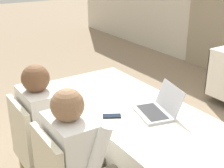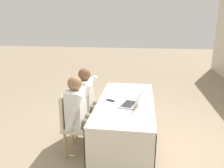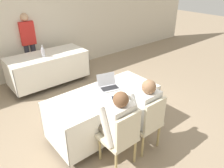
# 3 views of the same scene
# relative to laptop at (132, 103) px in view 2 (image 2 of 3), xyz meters

# --- Properties ---
(ground_plane) EXTENTS (24.00, 24.00, 0.00)m
(ground_plane) POSITION_rel_laptop_xyz_m (-0.17, -0.09, -0.79)
(ground_plane) COLOR gray
(conference_table_near) EXTENTS (1.79, 0.80, 0.75)m
(conference_table_near) POSITION_rel_laptop_xyz_m (-0.17, -0.09, -0.22)
(conference_table_near) COLOR white
(conference_table_near) RESTS_ON ground_plane
(laptop) EXTENTS (0.38, 0.36, 0.21)m
(laptop) POSITION_rel_laptop_xyz_m (0.00, 0.00, 0.00)
(laptop) COLOR #B7B7BC
(laptop) RESTS_ON conference_table_near
(cell_phone) EXTENTS (0.12, 0.15, 0.01)m
(cell_phone) POSITION_rel_laptop_xyz_m (-0.15, -0.32, -0.04)
(cell_phone) COLOR black
(cell_phone) RESTS_ON conference_table_near
(paper_beside_laptop) EXTENTS (0.28, 0.34, 0.00)m
(paper_beside_laptop) POSITION_rel_laptop_xyz_m (-0.22, 0.03, -0.04)
(paper_beside_laptop) COLOR white
(paper_beside_laptop) RESTS_ON conference_table_near
(chair_near_left) EXTENTS (0.44, 0.44, 0.90)m
(chair_near_left) POSITION_rel_laptop_xyz_m (-0.43, -0.80, -0.29)
(chair_near_left) COLOR tan
(chair_near_left) RESTS_ON ground_plane
(chair_near_right) EXTENTS (0.44, 0.44, 0.90)m
(chair_near_right) POSITION_rel_laptop_xyz_m (0.08, -0.80, -0.29)
(chair_near_right) COLOR tan
(chair_near_right) RESTS_ON ground_plane
(person_checkered_shirt) EXTENTS (0.50, 0.52, 1.16)m
(person_checkered_shirt) POSITION_rel_laptop_xyz_m (-0.43, -0.70, -0.13)
(person_checkered_shirt) COLOR #665B4C
(person_checkered_shirt) RESTS_ON ground_plane
(person_white_shirt) EXTENTS (0.50, 0.52, 1.16)m
(person_white_shirt) POSITION_rel_laptop_xyz_m (0.08, -0.70, -0.13)
(person_white_shirt) COLOR #665B4C
(person_white_shirt) RESTS_ON ground_plane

